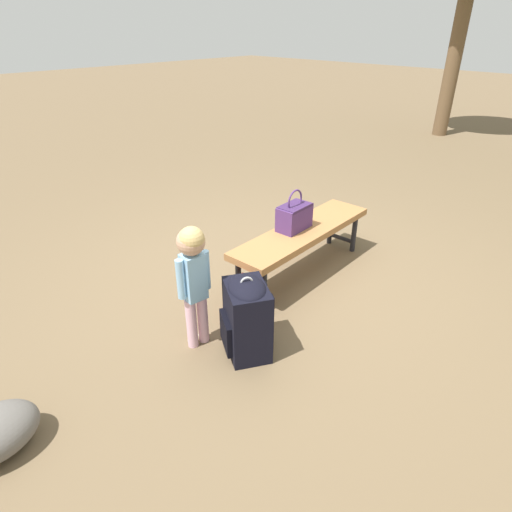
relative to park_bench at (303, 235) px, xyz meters
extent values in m
plane|color=brown|center=(0.31, -0.08, -0.39)|extent=(40.00, 40.00, 0.00)
cube|color=#9E6B3D|center=(0.00, 0.00, 0.03)|extent=(1.62, 0.47, 0.06)
cylinder|color=black|center=(0.69, 0.17, -0.20)|extent=(0.05, 0.05, 0.39)
cylinder|color=black|center=(0.71, -0.11, -0.20)|extent=(0.05, 0.05, 0.39)
cylinder|color=black|center=(-0.71, 0.11, -0.20)|extent=(0.05, 0.05, 0.39)
cylinder|color=black|center=(-0.69, -0.17, -0.20)|extent=(0.05, 0.05, 0.39)
cylinder|color=black|center=(0.70, 0.03, -0.29)|extent=(0.05, 0.28, 0.04)
cylinder|color=black|center=(-0.70, -0.03, -0.29)|extent=(0.05, 0.28, 0.04)
cube|color=#4C2D66|center=(0.06, -0.06, 0.17)|extent=(0.33, 0.20, 0.22)
cube|color=#39224C|center=(0.06, -0.06, 0.27)|extent=(0.30, 0.20, 0.02)
torus|color=#4C2D66|center=(0.06, -0.06, 0.33)|extent=(0.20, 0.03, 0.20)
cylinder|color=#E5B2C6|center=(1.36, 0.09, -0.19)|extent=(0.08, 0.08, 0.40)
cylinder|color=#E5B2C6|center=(1.27, 0.11, -0.19)|extent=(0.08, 0.08, 0.40)
ellipsoid|color=white|center=(1.36, 0.07, -0.37)|extent=(0.06, 0.10, 0.04)
ellipsoid|color=white|center=(1.27, 0.09, -0.37)|extent=(0.06, 0.10, 0.04)
cube|color=#8CBFE5|center=(1.31, 0.10, 0.18)|extent=(0.16, 0.14, 0.34)
cylinder|color=#8CBFE5|center=(1.41, 0.09, 0.19)|extent=(0.06, 0.06, 0.29)
cylinder|color=#8CBFE5|center=(1.22, 0.11, 0.19)|extent=(0.06, 0.06, 0.29)
sphere|color=tan|center=(1.31, 0.10, 0.44)|extent=(0.19, 0.19, 0.19)
sphere|color=tan|center=(1.32, 0.11, 0.46)|extent=(0.17, 0.17, 0.17)
cube|color=black|center=(1.12, 0.42, -0.12)|extent=(0.42, 0.45, 0.54)
ellipsoid|color=black|center=(1.12, 0.42, 0.13)|extent=(0.40, 0.43, 0.12)
cube|color=black|center=(1.26, 0.34, -0.20)|extent=(0.16, 0.24, 0.24)
cube|color=black|center=(1.04, 0.56, -0.12)|extent=(0.05, 0.06, 0.46)
cube|color=black|center=(0.96, 0.42, -0.12)|extent=(0.05, 0.06, 0.46)
torus|color=#B2B2B7|center=(1.12, 0.42, 0.18)|extent=(0.08, 0.06, 0.09)
cube|color=maroon|center=(0.86, 0.10, -0.23)|extent=(0.25, 0.20, 0.33)
ellipsoid|color=maroon|center=(0.86, 0.10, -0.07)|extent=(0.23, 0.19, 0.07)
cube|color=#4A1010|center=(0.85, 0.20, -0.28)|extent=(0.16, 0.05, 0.15)
cube|color=#4A1010|center=(0.83, 0.01, -0.23)|extent=(0.04, 0.02, 0.28)
cube|color=#4A1010|center=(0.93, 0.02, -0.23)|extent=(0.04, 0.02, 0.28)
torus|color=#B2B2B7|center=(0.86, 0.10, -0.04)|extent=(0.02, 0.05, 0.05)
cylinder|color=brown|center=(-6.35, -1.46, 1.07)|extent=(0.28, 0.28, 2.92)
camera|label=1|loc=(2.82, 2.14, 1.70)|focal=30.45mm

